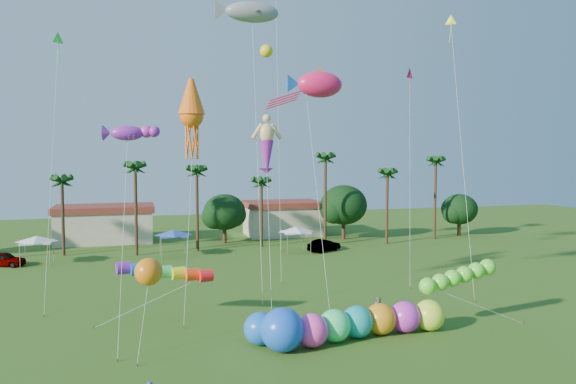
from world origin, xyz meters
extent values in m
plane|color=#285116|center=(0.00, 0.00, 0.00)|extent=(160.00, 160.00, 0.00)
cylinder|color=#3A2819|center=(-18.00, 41.00, 4.25)|extent=(0.36, 0.36, 8.50)
cylinder|color=#3A2819|center=(-10.00, 39.00, 5.00)|extent=(0.36, 0.36, 10.00)
cylinder|color=#3A2819|center=(-3.00, 40.00, 4.75)|extent=(0.36, 0.36, 9.50)
cylinder|color=#3A2819|center=(5.00, 41.00, 4.00)|extent=(0.36, 0.36, 8.00)
cylinder|color=#3A2819|center=(13.00, 40.00, 5.50)|extent=(0.36, 0.36, 11.00)
cylinder|color=#3A2819|center=(21.00, 39.00, 4.50)|extent=(0.36, 0.36, 9.00)
cylinder|color=#3A2819|center=(29.00, 41.00, 5.25)|extent=(0.36, 0.36, 10.50)
sphere|color=#113814|center=(1.00, 45.00, 4.03)|extent=(5.46, 5.46, 5.46)
sphere|color=#113814|center=(17.00, 44.00, 4.65)|extent=(6.30, 6.30, 6.30)
sphere|color=#113814|center=(34.00, 43.00, 3.72)|extent=(5.04, 5.04, 5.04)
cube|color=beige|center=(-14.00, 50.00, 2.00)|extent=(12.00, 7.00, 4.00)
cube|color=beige|center=(10.00, 50.00, 2.00)|extent=(10.00, 7.00, 4.00)
pyramid|color=white|center=(-20.00, 36.00, 2.75)|extent=(3.00, 3.00, 0.60)
pyramid|color=blue|center=(-6.00, 37.00, 2.75)|extent=(3.00, 3.00, 0.60)
pyramid|color=white|center=(8.00, 36.00, 2.75)|extent=(3.00, 3.00, 0.60)
imported|color=#4C4C54|center=(-23.24, 36.15, 0.74)|extent=(4.66, 3.09, 1.47)
imported|color=#4C4C54|center=(11.42, 35.76, 0.71)|extent=(4.51, 3.48, 1.43)
imported|color=gray|center=(6.36, 9.09, 0.79)|extent=(0.95, 0.97, 1.57)
sphere|color=#FF43B6|center=(0.09, 4.88, 1.02)|extent=(2.03, 2.03, 2.03)
sphere|color=#38F082|center=(1.73, 5.40, 1.02)|extent=(2.03, 2.03, 2.03)
sphere|color=teal|center=(3.39, 5.79, 1.02)|extent=(2.03, 2.03, 2.03)
sphere|color=orange|center=(5.07, 5.97, 1.02)|extent=(2.03, 2.03, 2.03)
sphere|color=#CC31D1|center=(6.78, 5.97, 1.02)|extent=(2.03, 2.03, 2.03)
sphere|color=#D3FF38|center=(8.50, 5.90, 1.02)|extent=(2.03, 2.03, 2.03)
sphere|color=blue|center=(-1.81, 4.61, 1.30)|extent=(2.93, 2.93, 2.60)
sphere|color=blue|center=(-2.81, 6.05, 1.01)|extent=(2.03, 2.03, 2.03)
cylinder|color=red|center=(-7.01, 11.76, 3.19)|extent=(6.44, 1.11, 0.87)
cylinder|color=silver|center=(-9.12, 11.96, 1.60)|extent=(7.43, 0.41, 3.22)
cylinder|color=brown|center=(-12.83, 12.15, 0.08)|extent=(0.08, 0.08, 0.16)
ellipsoid|color=#5EED34|center=(8.34, 5.89, 2.96)|extent=(6.05, 1.18, 1.32)
cylinder|color=silver|center=(11.89, 5.73, 1.48)|extent=(7.12, 0.35, 2.98)
cylinder|color=brown|center=(15.45, 5.57, 0.08)|extent=(0.08, 0.08, 0.16)
sphere|color=orange|center=(-9.34, 5.26, 5.03)|extent=(2.04, 2.04, 1.55)
cylinder|color=silver|center=(-9.70, 4.87, 2.52)|extent=(0.76, 0.82, 5.04)
cylinder|color=brown|center=(-10.07, 4.48, 0.08)|extent=(0.08, 0.08, 0.16)
cylinder|color=silver|center=(-0.06, 15.35, 6.02)|extent=(0.81, 4.92, 12.06)
cylinder|color=brown|center=(-0.46, 12.90, 0.08)|extent=(0.08, 0.08, 0.16)
ellipsoid|color=#F21A59|center=(3.25, 13.03, 16.66)|extent=(5.27, 2.25, 2.13)
cylinder|color=silver|center=(2.99, 10.96, 8.33)|extent=(0.53, 4.17, 16.67)
cylinder|color=brown|center=(2.74, 8.89, 0.08)|extent=(0.08, 0.08, 0.16)
ellipsoid|color=gray|center=(-0.17, 20.96, 23.54)|extent=(6.14, 2.20, 2.19)
cylinder|color=silver|center=(-0.50, 17.61, 11.77)|extent=(0.68, 6.73, 23.54)
cylinder|color=brown|center=(-0.82, 14.26, 0.08)|extent=(0.08, 0.08, 0.16)
cone|color=orange|center=(-6.05, 13.72, 14.25)|extent=(2.55, 2.55, 5.44)
cylinder|color=silver|center=(-6.55, 12.14, 7.13)|extent=(1.03, 3.19, 14.26)
cylinder|color=brown|center=(-7.05, 10.55, 0.08)|extent=(0.08, 0.08, 0.16)
ellipsoid|color=purple|center=(-10.38, 8.53, 12.83)|extent=(3.73, 2.76, 1.30)
cylinder|color=silver|center=(-10.75, 7.00, 6.42)|extent=(0.77, 3.09, 12.84)
cylinder|color=brown|center=(-11.11, 5.47, 0.08)|extent=(0.08, 0.08, 0.16)
cone|color=red|center=(14.37, 20.49, 18.79)|extent=(1.22, 0.95, 1.29)
cylinder|color=silver|center=(13.48, 18.46, 9.39)|extent=(1.80, 4.08, 18.79)
cylinder|color=brown|center=(12.60, 16.44, 0.08)|extent=(0.08, 0.08, 0.16)
cone|color=#F4FF1A|center=(15.90, 16.25, 22.72)|extent=(0.97, 0.84, 1.07)
cylinder|color=silver|center=(15.72, 13.80, 11.36)|extent=(0.39, 4.94, 22.72)
cylinder|color=brown|center=(15.53, 11.34, 0.08)|extent=(0.08, 0.08, 0.16)
cone|color=#37EC49|center=(-15.53, 20.58, 20.41)|extent=(1.01, 0.96, 1.15)
cylinder|color=silver|center=(-15.99, 18.20, 10.20)|extent=(0.95, 4.77, 20.41)
cylinder|color=brown|center=(-16.45, 15.83, 0.08)|extent=(0.08, 0.08, 0.16)
cylinder|color=silver|center=(2.56, 22.87, 15.07)|extent=(0.44, 3.83, 30.15)
cylinder|color=brown|center=(2.36, 20.97, 0.08)|extent=(0.08, 0.08, 0.16)
camera|label=1|loc=(-9.92, -26.54, 11.65)|focal=35.00mm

